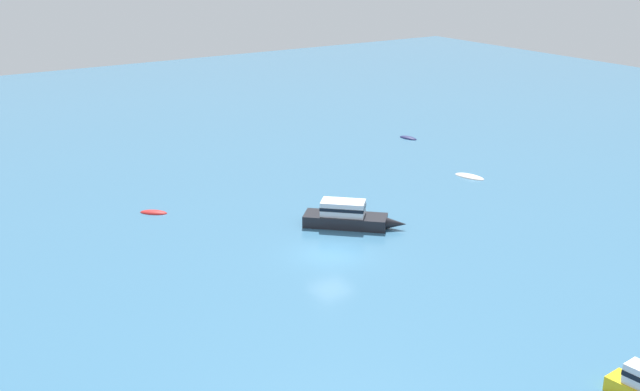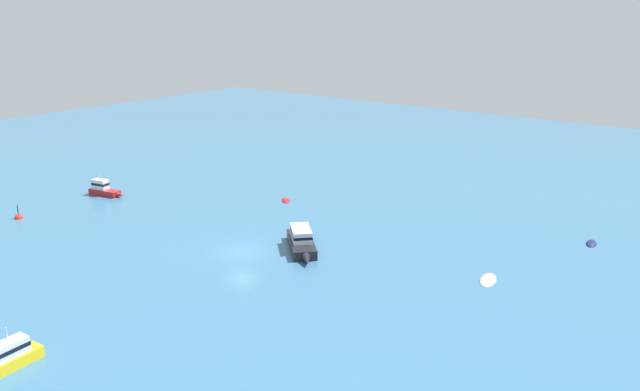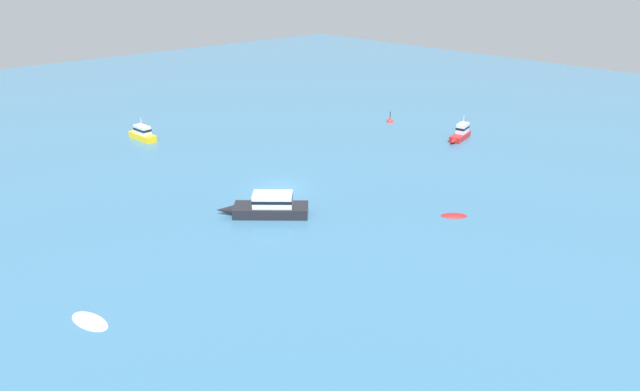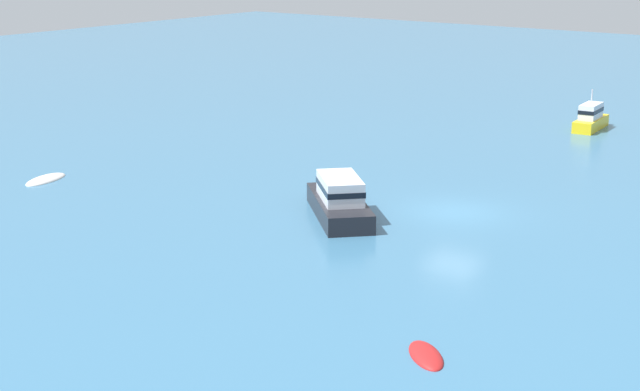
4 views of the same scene
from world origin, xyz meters
name	(u,v)px [view 2 (image 2 of 4)]	position (x,y,z in m)	size (l,w,h in m)	color
ground_plane	(241,251)	(0.00, 0.00, 0.00)	(160.00, 160.00, 0.00)	teal
dinghy	(286,201)	(-13.38, -6.54, 0.00)	(2.04, 2.08, 0.41)	#B21E1E
tender	(591,244)	(-19.86, 22.79, 0.00)	(2.15, 1.22, 0.43)	#191E4C
powerboat	(5,359)	(21.30, 2.24, 0.67)	(4.86, 1.54, 2.51)	yellow
cabin_cruiser	(302,241)	(-3.45, 3.72, 0.75)	(5.91, 6.08, 1.82)	black
launch	(104,189)	(-2.91, -23.61, 0.67)	(1.88, 4.51, 2.57)	#B21E1E
tender_1	(488,280)	(-7.12, 18.86, 0.00)	(2.92, 1.81, 0.40)	silver
channel_buoy	(19,218)	(6.92, -23.31, 0.01)	(0.85, 0.85, 1.73)	red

